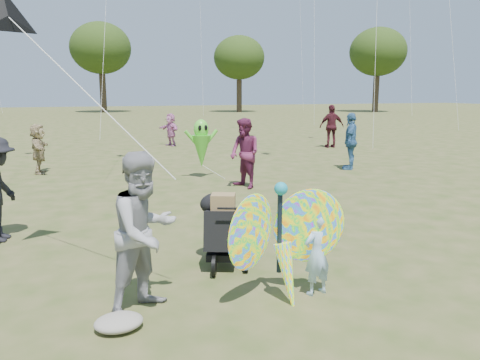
# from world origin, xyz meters

# --- Properties ---
(ground) EXTENTS (160.00, 160.00, 0.00)m
(ground) POSITION_xyz_m (0.00, 0.00, 0.00)
(ground) COLOR #51592B
(ground) RESTS_ON ground
(child_girl) EXTENTS (0.42, 0.31, 1.06)m
(child_girl) POSITION_xyz_m (0.01, -0.69, 0.53)
(child_girl) COLOR #A0C4E2
(child_girl) RESTS_ON ground
(adult_man) EXTENTS (1.15, 1.09, 1.87)m
(adult_man) POSITION_xyz_m (-2.06, -0.33, 0.94)
(adult_man) COLOR #939297
(adult_man) RESTS_ON ground
(grey_bag) EXTENTS (0.52, 0.43, 0.17)m
(grey_bag) POSITION_xyz_m (-2.44, -0.73, 0.08)
(grey_bag) COLOR gray
(grey_bag) RESTS_ON ground
(crowd_c) EXTENTS (1.05, 1.13, 1.86)m
(crowd_c) POSITION_xyz_m (5.93, 7.46, 0.93)
(crowd_c) COLOR #33618E
(crowd_c) RESTS_ON ground
(crowd_d) EXTENTS (0.53, 1.46, 1.56)m
(crowd_d) POSITION_xyz_m (-3.62, 10.16, 0.78)
(crowd_d) COLOR tan
(crowd_d) RESTS_ON ground
(crowd_e) EXTENTS (0.93, 1.06, 1.85)m
(crowd_e) POSITION_xyz_m (1.57, 5.84, 0.93)
(crowd_e) COLOR #682246
(crowd_e) RESTS_ON ground
(crowd_h) EXTENTS (1.21, 0.67, 1.95)m
(crowd_h) POSITION_xyz_m (8.60, 12.97, 0.97)
(crowd_h) COLOR #44161F
(crowd_h) RESTS_ON ground
(crowd_j) EXTENTS (0.93, 1.49, 1.53)m
(crowd_j) POSITION_xyz_m (1.87, 16.25, 0.76)
(crowd_j) COLOR #C470AA
(crowd_j) RESTS_ON ground
(jogging_stroller) EXTENTS (0.76, 1.14, 1.09)m
(jogging_stroller) POSITION_xyz_m (-0.79, 0.72, 0.61)
(jogging_stroller) COLOR black
(jogging_stroller) RESTS_ON ground
(butterfly_kite) EXTENTS (1.74, 0.75, 1.68)m
(butterfly_kite) POSITION_xyz_m (-0.48, -0.71, 0.73)
(butterfly_kite) COLOR #F53626
(butterfly_kite) RESTS_ON ground
(delta_kite_rig) EXTENTS (2.25, 2.26, 2.43)m
(delta_kite_rig) POSITION_xyz_m (-3.44, 1.69, 3.50)
(delta_kite_rig) COLOR black
(delta_kite_rig) RESTS_ON ground
(alien_kite) EXTENTS (1.12, 0.69, 1.74)m
(alien_kite) POSITION_xyz_m (0.90, 7.64, 0.97)
(alien_kite) COLOR #53CF30
(alien_kite) RESTS_ON ground
(tree_line) EXTENTS (91.78, 33.60, 10.79)m
(tree_line) POSITION_xyz_m (3.67, 44.99, 6.86)
(tree_line) COLOR #3A2D21
(tree_line) RESTS_ON ground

